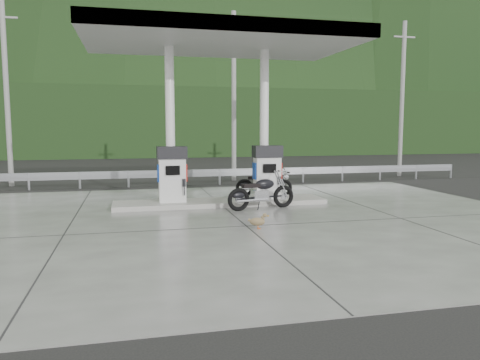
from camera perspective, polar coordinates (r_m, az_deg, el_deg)
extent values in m
plane|color=black|center=(13.19, -0.27, -4.83)|extent=(160.00, 160.00, 0.00)
cube|color=#63635E|center=(13.19, -0.27, -4.79)|extent=(18.00, 14.00, 0.02)
cube|color=#9A978F|center=(15.58, -2.34, -2.73)|extent=(7.00, 1.40, 0.15)
cylinder|color=white|center=(15.56, -8.51, 6.71)|extent=(0.30, 0.30, 5.00)
cylinder|color=white|center=(16.14, 2.97, 6.76)|extent=(0.30, 0.30, 5.00)
cube|color=beige|center=(15.63, -2.44, 16.73)|extent=(8.50, 5.00, 0.40)
cube|color=black|center=(24.41, -6.35, 0.35)|extent=(60.00, 7.00, 0.01)
cylinder|color=gray|center=(22.73, -26.57, 9.36)|extent=(0.22, 0.22, 8.00)
cylinder|color=gray|center=(22.68, -0.76, 10.04)|extent=(0.22, 0.22, 8.00)
cylinder|color=gray|center=(26.15, 19.14, 9.21)|extent=(0.22, 0.22, 8.00)
cube|color=black|center=(42.70, -9.43, 6.93)|extent=(80.00, 6.00, 6.00)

